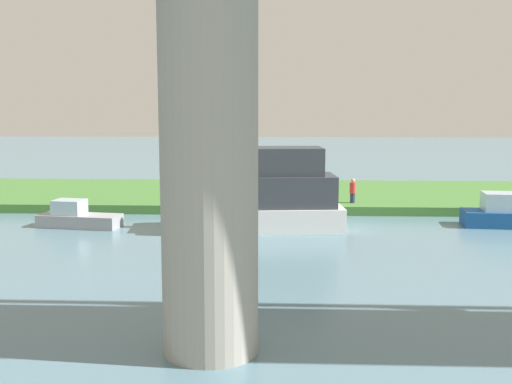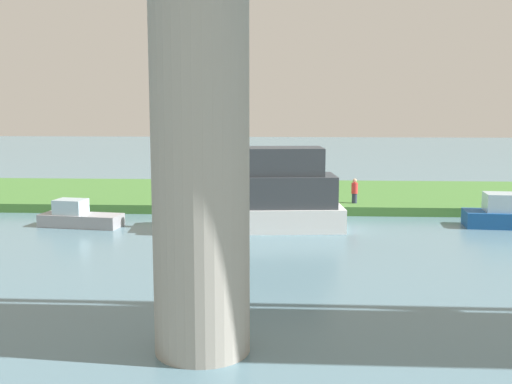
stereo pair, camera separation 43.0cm
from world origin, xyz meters
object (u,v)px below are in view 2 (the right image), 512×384
(mooring_post, at_px, (246,196))
(motorboat_red, at_px, (79,217))
(person_on_bank, at_px, (355,191))
(bridge_pylon, at_px, (200,134))
(motorboat_white, at_px, (261,196))

(mooring_post, bearing_deg, motorboat_red, 28.11)
(mooring_post, bearing_deg, person_on_bank, -172.48)
(bridge_pylon, bearing_deg, person_on_bank, -105.44)
(person_on_bank, bearing_deg, bridge_pylon, 74.56)
(person_on_bank, bearing_deg, motorboat_white, 46.38)
(bridge_pylon, distance_m, motorboat_red, 18.38)
(person_on_bank, distance_m, motorboat_white, 7.33)
(mooring_post, relative_size, motorboat_red, 0.23)
(bridge_pylon, bearing_deg, mooring_post, -88.83)
(motorboat_white, bearing_deg, mooring_post, -76.68)
(person_on_bank, distance_m, mooring_post, 6.17)
(person_on_bank, height_order, motorboat_red, person_on_bank)
(bridge_pylon, relative_size, mooring_post, 10.94)
(person_on_bank, relative_size, mooring_post, 1.41)
(mooring_post, xyz_separation_m, motorboat_red, (8.06, 4.30, -0.51))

